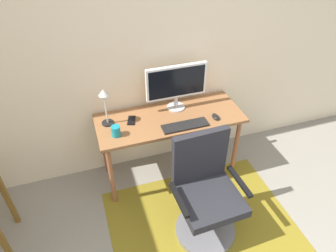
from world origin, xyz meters
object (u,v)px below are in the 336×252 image
at_px(desk, 170,124).
at_px(cell_phone, 131,120).
at_px(monitor, 176,83).
at_px(coffee_cup, 116,131).
at_px(desk_lamp, 105,102).
at_px(computer_mouse, 216,117).
at_px(office_chair, 205,197).
at_px(keyboard, 185,126).

xyz_separation_m(desk, cell_phone, (-0.36, 0.06, 0.09)).
distance_m(monitor, coffee_cup, 0.73).
xyz_separation_m(desk, desk_lamp, (-0.58, 0.08, 0.33)).
relative_size(monitor, computer_mouse, 5.67).
height_order(desk_lamp, office_chair, desk_lamp).
height_order(coffee_cup, cell_phone, coffee_cup).
bearing_deg(cell_phone, computer_mouse, 2.83).
relative_size(cell_phone, desk_lamp, 0.38).
relative_size(computer_mouse, coffee_cup, 1.06).
distance_m(coffee_cup, desk_lamp, 0.28).
relative_size(keyboard, cell_phone, 3.07).
bearing_deg(keyboard, coffee_cup, 173.95).
xyz_separation_m(keyboard, computer_mouse, (0.32, 0.03, 0.01)).
relative_size(desk_lamp, office_chair, 0.37).
distance_m(keyboard, desk_lamp, 0.75).
height_order(cell_phone, office_chair, office_chair).
xyz_separation_m(desk, monitor, (0.11, 0.13, 0.36)).
distance_m(desk_lamp, office_chair, 1.20).
xyz_separation_m(desk, office_chair, (0.07, -0.75, -0.24)).
relative_size(computer_mouse, office_chair, 0.11).
xyz_separation_m(keyboard, coffee_cup, (-0.62, 0.07, 0.04)).
bearing_deg(computer_mouse, desk, 159.57).
relative_size(monitor, coffee_cup, 6.00).
relative_size(cell_phone, office_chair, 0.14).
bearing_deg(monitor, coffee_cup, -158.87).
bearing_deg(coffee_cup, computer_mouse, -2.23).
bearing_deg(cell_phone, office_chair, -44.11).
xyz_separation_m(computer_mouse, cell_phone, (-0.77, 0.21, -0.01)).
bearing_deg(coffee_cup, cell_phone, 44.06).
distance_m(desk, desk_lamp, 0.67).
bearing_deg(coffee_cup, office_chair, -46.49).
xyz_separation_m(monitor, computer_mouse, (0.30, -0.29, -0.26)).
height_order(keyboard, computer_mouse, computer_mouse).
bearing_deg(monitor, cell_phone, -170.39).
bearing_deg(cell_phone, desk, 9.22).
bearing_deg(office_chair, monitor, 85.12).
height_order(desk, office_chair, office_chair).
height_order(monitor, coffee_cup, monitor).
relative_size(desk, keyboard, 3.26).
xyz_separation_m(computer_mouse, office_chair, (-0.34, -0.60, -0.35)).
bearing_deg(desk_lamp, coffee_cup, -78.01).
distance_m(cell_phone, office_chair, 0.97).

